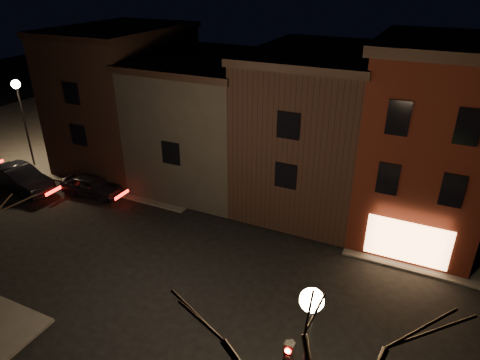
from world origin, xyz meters
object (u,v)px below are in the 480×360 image
at_px(street_lamp_near, 309,334).
at_px(street_lamp_far, 19,100).
at_px(parked_car_a, 92,186).
at_px(parked_car_b, 20,179).

height_order(street_lamp_near, street_lamp_far, same).
bearing_deg(parked_car_a, parked_car_b, 101.85).
bearing_deg(street_lamp_far, parked_car_a, -12.94).
xyz_separation_m(street_lamp_near, street_lamp_far, (-25.20, 12.20, 0.00)).
height_order(parked_car_a, parked_car_b, parked_car_b).
relative_size(street_lamp_near, parked_car_a, 1.55).
height_order(street_lamp_near, parked_car_b, street_lamp_near).
height_order(street_lamp_far, parked_car_b, street_lamp_far).
distance_m(parked_car_a, parked_car_b, 5.10).
relative_size(street_lamp_far, parked_car_b, 1.24).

